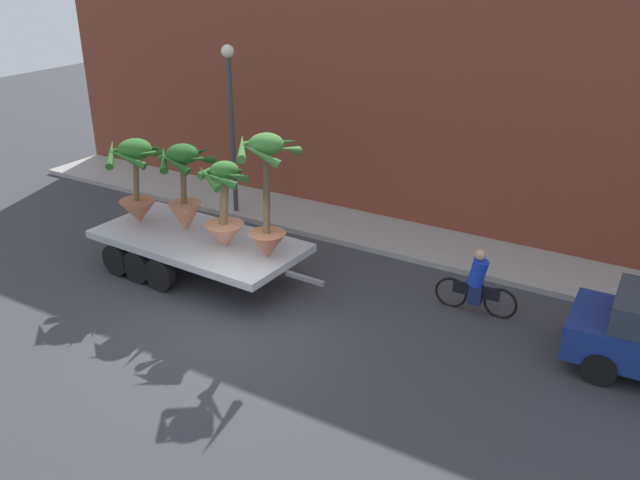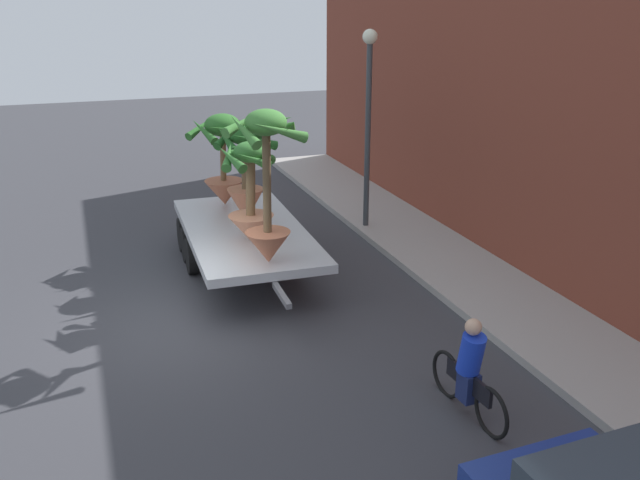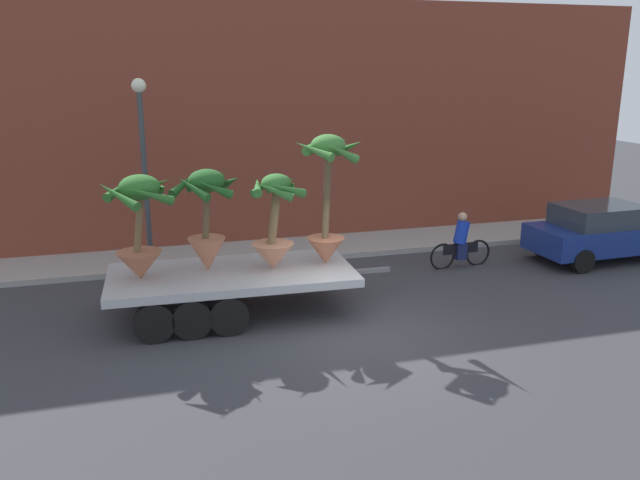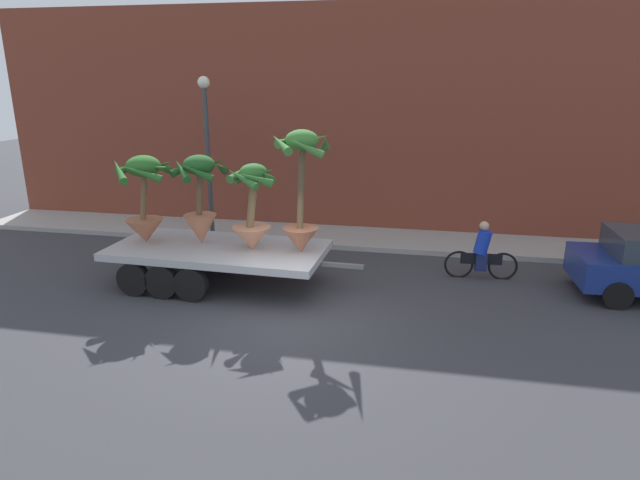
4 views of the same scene
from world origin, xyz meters
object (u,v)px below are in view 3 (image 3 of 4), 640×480
flatbed_trailer (221,282)px  potted_palm_rear (140,226)px  potted_palm_front (274,226)px  cyclist (461,243)px  street_lamp (143,150)px  potted_palm_extra (327,199)px  potted_palm_middle (207,219)px  parked_car (603,231)px

flatbed_trailer → potted_palm_rear: bearing=-178.7°
potted_palm_front → cyclist: bearing=17.9°
street_lamp → potted_palm_extra: bearing=-43.9°
flatbed_trailer → potted_palm_rear: (-1.61, -0.04, 1.35)m
cyclist → street_lamp: size_ratio=0.38×
potted_palm_middle → potted_palm_front: size_ratio=1.06×
potted_palm_rear → potted_palm_front: (2.78, -0.06, -0.18)m
flatbed_trailer → potted_palm_extra: bearing=-1.6°
potted_palm_middle → potted_palm_front: 1.44m
potted_palm_middle → parked_car: 11.11m
parked_car → potted_palm_extra: bearing=-171.5°
flatbed_trailer → parked_car: (10.76, 1.19, 0.07)m
flatbed_trailer → parked_car: size_ratio=1.48×
flatbed_trailer → potted_palm_middle: bearing=144.2°
flatbed_trailer → potted_palm_front: size_ratio=3.01×
potted_palm_rear → parked_car: 12.49m
potted_palm_middle → potted_palm_rear: bearing=-171.8°
potted_palm_rear → flatbed_trailer: bearing=1.3°
flatbed_trailer → street_lamp: street_lamp is taller
flatbed_trailer → street_lamp: bearing=111.3°
potted_palm_front → parked_car: potted_palm_front is taller
street_lamp → potted_palm_rear: bearing=-93.6°
potted_palm_extra → parked_car: (8.39, 1.26, -1.64)m
cyclist → potted_palm_middle: bearing=-167.6°
potted_palm_middle → street_lamp: bearing=108.9°
flatbed_trailer → potted_palm_rear: 2.10m
potted_palm_front → cyclist: (5.48, 1.77, -1.27)m
parked_car → street_lamp: 12.60m
potted_palm_middle → parked_car: (10.99, 1.03, -1.30)m
flatbed_trailer → cyclist: bearing=14.1°
cyclist → parked_car: size_ratio=0.44×
flatbed_trailer → cyclist: 6.87m
parked_car → potted_palm_middle: bearing=-174.7°
potted_palm_front → flatbed_trailer: bearing=175.5°
cyclist → potted_palm_extra: bearing=-157.9°
potted_palm_rear → cyclist: size_ratio=1.19×
potted_palm_extra → parked_car: bearing=8.5°
potted_palm_rear → potted_palm_extra: size_ratio=0.76×
potted_palm_middle → potted_palm_extra: bearing=-5.0°
potted_palm_middle → flatbed_trailer: bearing=-35.8°
potted_palm_front → potted_palm_rear: bearing=178.8°
potted_palm_middle → street_lamp: 3.73m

